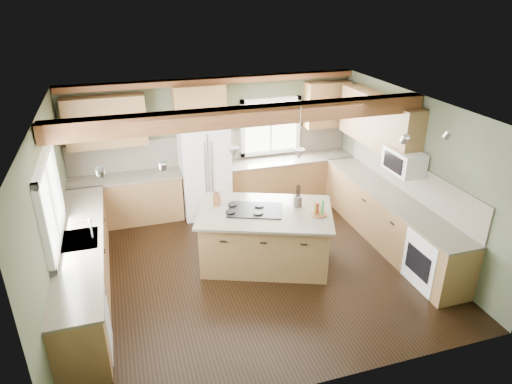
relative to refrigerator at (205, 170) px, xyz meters
name	(u,v)px	position (x,y,z in m)	size (l,w,h in m)	color
floor	(252,266)	(0.30, -2.12, -0.90)	(5.60, 5.60, 0.00)	black
ceiling	(251,109)	(0.30, -2.12, 1.70)	(5.60, 5.60, 0.00)	silver
wall_back	(215,143)	(0.30, 0.38, 0.40)	(5.60, 5.60, 0.00)	#434B35
wall_left	(51,220)	(-2.50, -2.12, 0.40)	(5.00, 5.00, 0.00)	#434B35
wall_right	(412,173)	(3.10, -2.12, 0.40)	(5.00, 5.00, 0.00)	#434B35
ceiling_beam	(249,116)	(0.30, -2.02, 1.57)	(5.55, 0.26, 0.26)	#532917
soffit_trim	(214,81)	(0.30, 0.28, 1.64)	(5.55, 0.20, 0.10)	#532917
backsplash_back	(215,148)	(0.30, 0.36, 0.31)	(5.58, 0.03, 0.58)	brown
backsplash_right	(408,177)	(3.08, -2.07, 0.31)	(0.03, 3.70, 0.58)	brown
base_cab_back_left	(128,200)	(-1.49, 0.08, -0.46)	(2.02, 0.60, 0.88)	brown
counter_back_left	(125,178)	(-1.49, 0.08, 0.00)	(2.06, 0.64, 0.04)	#494135
base_cab_back_right	(289,180)	(1.79, 0.08, -0.46)	(2.62, 0.60, 0.88)	brown
counter_back_right	(290,159)	(1.79, 0.08, 0.00)	(2.66, 0.64, 0.04)	#494135
base_cab_left	(85,268)	(-2.20, -2.07, -0.46)	(0.60, 3.70, 0.88)	brown
counter_left	(80,240)	(-2.20, -2.07, 0.00)	(0.64, 3.74, 0.04)	#494135
base_cab_right	(388,219)	(2.80, -2.07, -0.46)	(0.60, 3.70, 0.88)	brown
counter_right	(391,196)	(2.80, -2.07, 0.00)	(0.64, 3.74, 0.04)	#494135
upper_cab_back_left	(106,122)	(-1.69, 0.21, 1.05)	(1.40, 0.35, 0.90)	brown
upper_cab_over_fridge	(199,104)	(0.00, 0.21, 1.25)	(0.96, 0.35, 0.70)	brown
upper_cab_right	(378,122)	(2.92, -1.22, 1.05)	(0.35, 2.20, 0.90)	brown
upper_cab_back_corner	(327,104)	(2.60, 0.21, 1.05)	(0.90, 0.35, 0.90)	brown
window_left	(49,201)	(-2.48, -2.07, 0.65)	(0.04, 1.60, 1.05)	white
window_back	(270,126)	(1.45, 0.36, 0.65)	(1.10, 0.04, 1.00)	white
sink	(79,240)	(-2.20, -2.07, 0.01)	(0.50, 0.65, 0.03)	#262628
faucet	(91,229)	(-2.02, -2.07, 0.15)	(0.02, 0.02, 0.28)	#B2B2B7
dishwasher	(82,328)	(-2.19, -3.37, -0.47)	(0.60, 0.60, 0.84)	white
oven	(435,259)	(2.79, -3.37, -0.47)	(0.60, 0.72, 0.84)	white
microwave	(404,161)	(2.88, -2.17, 0.65)	(0.40, 0.70, 0.38)	white
pendant_left	(233,153)	(0.11, -1.84, 0.98)	(0.18, 0.18, 0.16)	#B2B2B7
pendant_right	(299,154)	(1.02, -2.20, 0.98)	(0.18, 0.18, 0.16)	#B2B2B7
refrigerator	(205,170)	(0.00, 0.00, 0.00)	(0.90, 0.74, 1.80)	white
island	(265,237)	(0.56, -2.02, -0.46)	(1.95, 1.19, 0.88)	brown
island_top	(266,212)	(0.56, -2.02, 0.00)	(2.08, 1.32, 0.04)	#494135
cooktop	(255,210)	(0.41, -1.96, 0.03)	(0.84, 0.56, 0.02)	black
knife_block	(217,200)	(-0.12, -1.58, 0.12)	(0.11, 0.09, 0.19)	brown
utensil_crock	(298,201)	(1.11, -2.01, 0.10)	(0.13, 0.13, 0.17)	#3C3530
bottle_tray	(319,208)	(1.31, -2.39, 0.14)	(0.25, 0.25, 0.23)	brown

